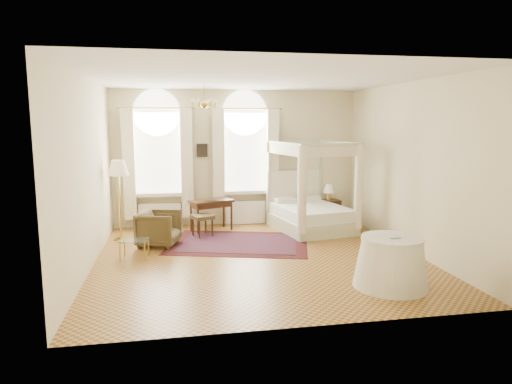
# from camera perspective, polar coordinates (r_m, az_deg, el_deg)

# --- Properties ---
(ground) EXTENTS (6.00, 6.00, 0.00)m
(ground) POSITION_cam_1_polar(r_m,az_deg,el_deg) (8.69, 0.38, -8.18)
(ground) COLOR #AE7732
(ground) RESTS_ON ground
(room_walls) EXTENTS (6.00, 6.00, 6.00)m
(room_walls) POSITION_cam_1_polar(r_m,az_deg,el_deg) (8.33, 0.39, 4.96)
(room_walls) COLOR beige
(room_walls) RESTS_ON ground
(window_left) EXTENTS (1.62, 0.27, 3.29)m
(window_left) POSITION_cam_1_polar(r_m,az_deg,el_deg) (11.10, -12.11, 3.16)
(window_left) COLOR silver
(window_left) RESTS_ON room_walls
(window_right) EXTENTS (1.62, 0.27, 3.29)m
(window_right) POSITION_cam_1_polar(r_m,az_deg,el_deg) (11.22, -1.32, 3.41)
(window_right) COLOR silver
(window_right) RESTS_ON room_walls
(chandelier) EXTENTS (0.51, 0.45, 0.50)m
(chandelier) POSITION_cam_1_polar(r_m,az_deg,el_deg) (9.40, -6.49, 10.99)
(chandelier) COLOR #B1953B
(chandelier) RESTS_ON room_walls
(wall_pictures) EXTENTS (2.54, 0.03, 0.39)m
(wall_pictures) POSITION_cam_1_polar(r_m,az_deg,el_deg) (11.27, -1.98, 5.49)
(wall_pictures) COLOR black
(wall_pictures) RESTS_ON room_walls
(canopy_bed) EXTENTS (1.90, 2.18, 2.08)m
(canopy_bed) POSITION_cam_1_polar(r_m,az_deg,el_deg) (10.80, 6.93, -2.30)
(canopy_bed) COLOR beige
(canopy_bed) RESTS_ON ground
(nightstand) EXTENTS (0.43, 0.40, 0.58)m
(nightstand) POSITION_cam_1_polar(r_m,az_deg,el_deg) (11.77, 9.35, -2.36)
(nightstand) COLOR #341E0E
(nightstand) RESTS_ON ground
(nightstand_lamp) EXTENTS (0.26, 0.26, 0.38)m
(nightstand_lamp) POSITION_cam_1_polar(r_m,az_deg,el_deg) (11.71, 9.06, 0.29)
(nightstand_lamp) COLOR #B1953B
(nightstand_lamp) RESTS_ON nightstand
(writing_desk) EXTENTS (1.09, 0.83, 0.73)m
(writing_desk) POSITION_cam_1_polar(r_m,az_deg,el_deg) (10.69, -5.62, -1.56)
(writing_desk) COLOR #341E0E
(writing_desk) RESTS_ON ground
(laptop) EXTENTS (0.37, 0.27, 0.03)m
(laptop) POSITION_cam_1_polar(r_m,az_deg,el_deg) (10.55, -5.57, -1.04)
(laptop) COLOR black
(laptop) RESTS_ON writing_desk
(stool) EXTENTS (0.56, 0.56, 0.49)m
(stool) POSITION_cam_1_polar(r_m,az_deg,el_deg) (10.21, -6.71, -3.32)
(stool) COLOR #4C3E20
(stool) RESTS_ON ground
(armchair) EXTENTS (0.98, 0.96, 0.72)m
(armchair) POSITION_cam_1_polar(r_m,az_deg,el_deg) (9.63, -12.05, -4.48)
(armchair) COLOR #41341C
(armchair) RESTS_ON ground
(coffee_table) EXTENTS (0.59, 0.46, 0.36)m
(coffee_table) POSITION_cam_1_polar(r_m,az_deg,el_deg) (8.82, -14.98, -6.02)
(coffee_table) COLOR white
(coffee_table) RESTS_ON ground
(floor_lamp) EXTENTS (0.45, 0.45, 1.73)m
(floor_lamp) POSITION_cam_1_polar(r_m,az_deg,el_deg) (10.12, -16.82, 2.41)
(floor_lamp) COLOR #B1953B
(floor_lamp) RESTS_ON ground
(oriental_rug) EXTENTS (3.29, 2.73, 0.01)m
(oriental_rug) POSITION_cam_1_polar(r_m,az_deg,el_deg) (9.67, -2.14, -6.39)
(oriental_rug) COLOR #461012
(oriental_rug) RESTS_ON ground
(side_table) EXTENTS (1.15, 1.15, 0.79)m
(side_table) POSITION_cam_1_polar(r_m,az_deg,el_deg) (7.41, 16.53, -8.43)
(side_table) COLOR silver
(side_table) RESTS_ON ground
(book) EXTENTS (0.20, 0.26, 0.02)m
(book) POSITION_cam_1_polar(r_m,az_deg,el_deg) (7.28, 16.02, -5.37)
(book) COLOR black
(book) RESTS_ON side_table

